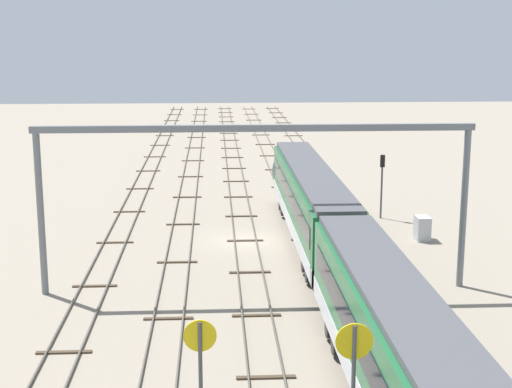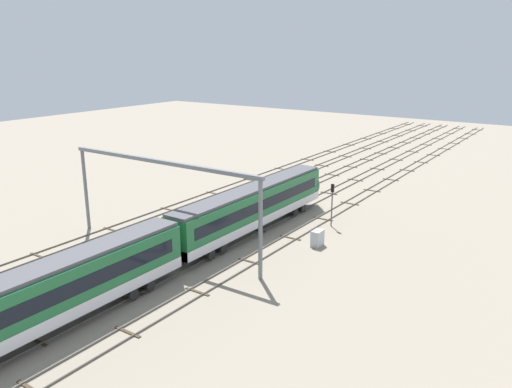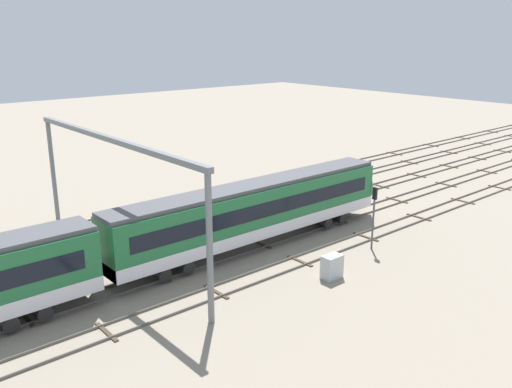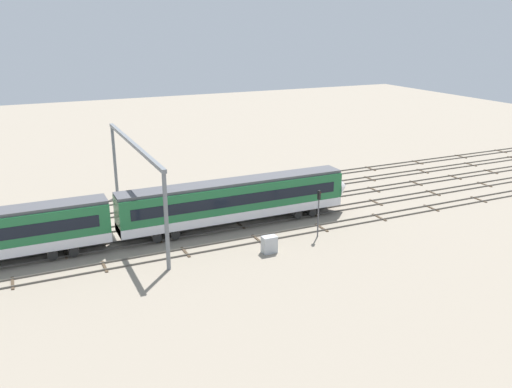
% 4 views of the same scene
% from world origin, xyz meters
% --- Properties ---
extents(ground_plane, '(199.09, 199.09, 0.00)m').
position_xyz_m(ground_plane, '(0.00, 0.00, 0.00)').
color(ground_plane, gray).
extents(track_near_foreground, '(183.09, 2.40, 0.16)m').
position_xyz_m(track_near_foreground, '(0.00, -8.58, 0.07)').
color(track_near_foreground, '#59544C').
rests_on(track_near_foreground, ground).
extents(track_with_train, '(183.09, 2.40, 0.16)m').
position_xyz_m(track_with_train, '(-0.00, -4.29, 0.07)').
color(track_with_train, '#59544C').
rests_on(track_with_train, ground).
extents(track_middle, '(183.09, 2.40, 0.16)m').
position_xyz_m(track_middle, '(-0.00, 0.00, 0.07)').
color(track_middle, '#59544C').
rests_on(track_middle, ground).
extents(track_second_far, '(183.09, 2.40, 0.16)m').
position_xyz_m(track_second_far, '(0.00, 4.29, 0.07)').
color(track_second_far, '#59544C').
rests_on(track_second_far, ground).
extents(track_far_background, '(183.09, 2.40, 0.16)m').
position_xyz_m(track_far_background, '(-0.00, 8.58, 0.07)').
color(track_far_background, '#59544C').
rests_on(track_far_background, ground).
extents(overhead_gantry, '(0.40, 22.95, 8.93)m').
position_xyz_m(overhead_gantry, '(-9.69, -0.16, 6.93)').
color(overhead_gantry, slate).
rests_on(overhead_gantry, ground).
extents(speed_sign_near_foreground, '(0.14, 0.95, 5.66)m').
position_xyz_m(speed_sign_near_foreground, '(-28.25, 2.44, 3.67)').
color(speed_sign_near_foreground, '#4C4C51').
rests_on(speed_sign_near_foreground, ground).
extents(signal_light_trackside_approach, '(0.31, 0.32, 4.77)m').
position_xyz_m(signal_light_trackside_approach, '(5.76, -10.36, 3.11)').
color(signal_light_trackside_approach, '#4C4C51').
rests_on(signal_light_trackside_approach, ground).
extents(relay_cabinet, '(1.37, 0.88, 1.60)m').
position_xyz_m(relay_cabinet, '(-0.31, -11.82, 0.80)').
color(relay_cabinet, '#B2B7BC').
rests_on(relay_cabinet, ground).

